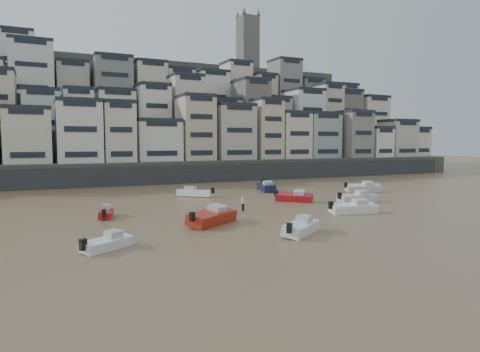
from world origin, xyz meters
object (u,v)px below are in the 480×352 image
boat_d (357,196)px  boat_i (266,185)px  boat_e (294,196)px  boat_a (301,226)px  boat_c (212,215)px  boat_g (363,187)px  boat_b (353,206)px  boat_f (106,212)px  boat_h (195,191)px  person_pink (243,203)px  boat_j (107,241)px

boat_d → boat_i: boat_i is taller
boat_d → boat_i: size_ratio=0.90×
boat_e → boat_a: bearing=-72.1°
boat_c → boat_e: size_ratio=1.24×
boat_g → boat_i: bearing=165.9°
boat_b → boat_c: bearing=-171.9°
boat_e → boat_f: bearing=-127.4°
boat_e → boat_h: bearing=-178.1°
boat_c → person_pink: 8.74m
boat_b → boat_f: (-24.79, 8.98, -0.21)m
boat_d → person_pink: (-16.32, 0.18, 0.09)m
boat_c → boat_f: size_ratio=1.57×
boat_a → boat_b: bearing=-5.2°
boat_c → boat_i: boat_c is taller
boat_b → person_pink: (-10.06, 6.92, 0.09)m
boat_a → boat_e: (10.16, 17.16, -0.02)m
boat_h → boat_j: boat_h is taller
boat_a → boat_h: boat_h is taller
boat_g → boat_d: bearing=-117.8°
person_pink → boat_h: bearing=93.0°
boat_e → boat_g: (15.61, 4.67, 0.11)m
boat_i → person_pink: person_pink is taller
boat_e → boat_f: (-23.95, -1.71, -0.15)m
boat_b → boat_e: size_ratio=1.09×
person_pink → boat_g: bearing=18.8°
boat_g → boat_c: bearing=-138.0°
boat_d → boat_f: boat_d is taller
boat_f → person_pink: bearing=-84.6°
boat_i → boat_j: boat_i is taller
boat_e → boat_h: size_ratio=0.93×
boat_d → boat_h: bearing=143.1°
boat_f → boat_j: 13.95m
boat_a → person_pink: 13.43m
boat_c → boat_j: size_ratio=1.48×
boat_c → boat_g: bearing=-8.4°
boat_a → boat_h: (0.19, 27.71, 0.04)m
boat_b → person_pink: person_pink is taller
boat_b → boat_c: boat_c is taller
boat_h → person_pink: 14.33m
boat_b → person_pink: size_ratio=3.27×
boat_f → boat_j: bearing=-174.1°
boat_c → boat_h: bearing=41.5°
boat_e → boat_f: boat_e is taller
boat_b → boat_a: bearing=-138.8°
boat_h → person_pink: bearing=136.3°
boat_h → boat_i: (12.60, 1.91, 0.09)m
boat_g → boat_a: bearing=-122.9°
boat_f → boat_h: bearing=-35.4°
boat_j → boat_b: bearing=-22.2°
boat_g → boat_j: boat_g is taller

